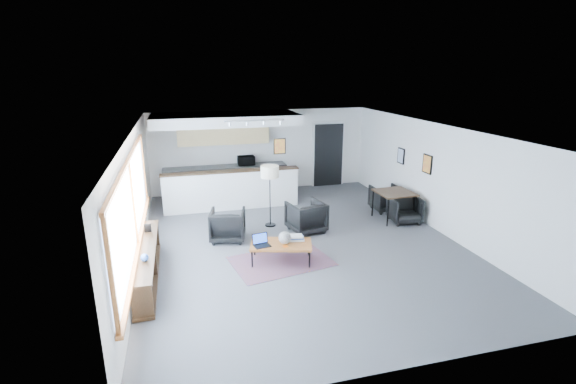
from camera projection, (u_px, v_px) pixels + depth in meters
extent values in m
cube|color=#4A4A4D|center=(299.00, 241.00, 9.73)|extent=(7.00, 9.00, 0.01)
cube|color=white|center=(300.00, 129.00, 8.98)|extent=(7.00, 9.00, 0.01)
cube|color=silver|center=(261.00, 151.00, 13.53)|extent=(7.00, 0.01, 2.60)
cube|color=silver|center=(402.00, 284.00, 5.18)|extent=(7.00, 0.01, 2.60)
cube|color=silver|center=(135.00, 200.00, 8.49)|extent=(0.01, 9.00, 2.60)
cube|color=silver|center=(437.00, 177.00, 10.21)|extent=(0.01, 9.00, 2.60)
cube|color=#8CBFFF|center=(132.00, 203.00, 7.61)|extent=(0.02, 5.80, 1.55)
cube|color=brown|center=(138.00, 244.00, 7.85)|extent=(0.10, 5.95, 0.06)
cube|color=brown|center=(128.00, 161.00, 7.39)|extent=(0.06, 5.95, 0.06)
cube|color=brown|center=(111.00, 277.00, 4.93)|extent=(0.06, 0.06, 1.60)
cube|color=brown|center=(133.00, 203.00, 7.62)|extent=(0.06, 0.06, 1.60)
cube|color=brown|center=(143.00, 168.00, 10.30)|extent=(0.06, 0.06, 1.60)
cube|color=#342112|center=(146.00, 249.00, 7.81)|extent=(0.35, 3.00, 0.05)
cube|color=#342112|center=(149.00, 276.00, 7.97)|extent=(0.35, 3.00, 0.05)
cube|color=#342112|center=(142.00, 303.00, 6.55)|extent=(0.33, 0.04, 0.55)
cube|color=#342112|center=(147.00, 263.00, 7.89)|extent=(0.33, 0.04, 0.55)
cube|color=#342112|center=(151.00, 235.00, 9.24)|extent=(0.33, 0.04, 0.55)
cube|color=#3359A5|center=(144.00, 307.00, 6.73)|extent=(0.18, 0.04, 0.20)
cube|color=silver|center=(144.00, 301.00, 6.89)|extent=(0.18, 0.04, 0.22)
cube|color=maroon|center=(145.00, 295.00, 7.04)|extent=(0.18, 0.04, 0.24)
cube|color=#342112|center=(146.00, 291.00, 7.21)|extent=(0.18, 0.04, 0.20)
cube|color=#3359A5|center=(146.00, 286.00, 7.36)|extent=(0.18, 0.04, 0.22)
cube|color=silver|center=(147.00, 281.00, 7.52)|extent=(0.18, 0.04, 0.24)
cube|color=maroon|center=(147.00, 277.00, 7.68)|extent=(0.18, 0.04, 0.20)
cube|color=#342112|center=(148.00, 272.00, 7.83)|extent=(0.18, 0.04, 0.22)
cube|color=#3359A5|center=(148.00, 268.00, 7.99)|extent=(0.18, 0.03, 0.24)
cube|color=silver|center=(149.00, 265.00, 8.15)|extent=(0.18, 0.03, 0.20)
cube|color=maroon|center=(149.00, 261.00, 8.31)|extent=(0.18, 0.03, 0.22)
cube|color=#342112|center=(150.00, 257.00, 8.46)|extent=(0.18, 0.04, 0.24)
cube|color=black|center=(148.00, 228.00, 8.52)|extent=(0.14, 0.02, 0.18)
sphere|color=#264C99|center=(145.00, 258.00, 7.23)|extent=(0.14, 0.14, 0.14)
cube|color=white|center=(232.00, 190.00, 11.77)|extent=(3.80, 0.25, 1.10)
cube|color=#342112|center=(231.00, 171.00, 11.61)|extent=(3.85, 0.32, 0.04)
cube|color=white|center=(226.00, 181.00, 13.15)|extent=(3.80, 0.60, 0.90)
cube|color=#2D2D2D|center=(225.00, 167.00, 13.01)|extent=(3.82, 0.62, 0.04)
cube|color=tan|center=(223.00, 133.00, 12.86)|extent=(2.80, 0.35, 0.70)
cube|color=white|center=(225.00, 119.00, 12.06)|extent=(4.20, 1.80, 0.30)
cube|color=black|center=(280.00, 146.00, 11.78)|extent=(0.35, 0.03, 0.45)
cube|color=orange|center=(280.00, 146.00, 11.77)|extent=(0.30, 0.01, 0.40)
cube|color=black|center=(328.00, 155.00, 14.08)|extent=(1.00, 0.12, 2.10)
cube|color=white|center=(313.00, 156.00, 13.97)|extent=(0.06, 0.10, 2.10)
cube|color=white|center=(342.00, 154.00, 14.22)|extent=(0.06, 0.10, 2.10)
cube|color=white|center=(329.00, 123.00, 13.79)|extent=(1.10, 0.10, 0.06)
cube|color=silver|center=(254.00, 120.00, 10.88)|extent=(1.60, 0.04, 0.04)
cylinder|color=silver|center=(230.00, 124.00, 10.75)|extent=(0.07, 0.07, 0.09)
cylinder|color=silver|center=(247.00, 124.00, 10.86)|extent=(0.07, 0.07, 0.09)
cylinder|color=silver|center=(264.00, 123.00, 10.97)|extent=(0.07, 0.07, 0.09)
cylinder|color=silver|center=(280.00, 123.00, 11.08)|extent=(0.07, 0.07, 0.09)
cube|color=black|center=(427.00, 164.00, 10.51)|extent=(0.03, 0.38, 0.48)
cube|color=orange|center=(427.00, 164.00, 10.50)|extent=(0.00, 0.32, 0.42)
cube|color=black|center=(401.00, 156.00, 11.72)|extent=(0.03, 0.34, 0.44)
cube|color=#859FC5|center=(400.00, 156.00, 11.72)|extent=(0.00, 0.28, 0.38)
cube|color=#53333F|center=(281.00, 261.00, 8.70)|extent=(2.21, 1.70, 0.01)
cube|color=brown|center=(281.00, 244.00, 8.59)|extent=(1.38, 0.98, 0.05)
cube|color=black|center=(252.00, 259.00, 8.38)|extent=(0.04, 0.04, 0.37)
cube|color=black|center=(255.00, 247.00, 8.93)|extent=(0.04, 0.04, 0.37)
cube|color=black|center=(309.00, 260.00, 8.36)|extent=(0.04, 0.04, 0.37)
cube|color=black|center=(308.00, 248.00, 8.92)|extent=(0.04, 0.04, 0.37)
cube|color=black|center=(281.00, 252.00, 8.32)|extent=(1.16, 0.35, 0.03)
cube|color=black|center=(282.00, 240.00, 8.87)|extent=(1.16, 0.35, 0.03)
cube|color=black|center=(262.00, 246.00, 8.44)|extent=(0.37, 0.30, 0.02)
cube|color=black|center=(260.00, 238.00, 8.51)|extent=(0.33, 0.12, 0.22)
cube|color=blue|center=(260.00, 238.00, 8.51)|extent=(0.30, 0.10, 0.19)
sphere|color=gray|center=(285.00, 238.00, 8.53)|extent=(0.26, 0.26, 0.26)
cube|color=silver|center=(296.00, 239.00, 8.76)|extent=(0.38, 0.32, 0.04)
cube|color=#3359A5|center=(296.00, 237.00, 8.75)|extent=(0.34, 0.29, 0.03)
cube|color=silver|center=(296.00, 236.00, 8.72)|extent=(0.31, 0.27, 0.03)
cube|color=#E5590C|center=(285.00, 246.00, 8.43)|extent=(0.12, 0.12, 0.01)
imported|color=black|center=(228.00, 224.00, 9.69)|extent=(0.92, 0.88, 0.80)
imported|color=black|center=(306.00, 215.00, 10.19)|extent=(0.95, 0.91, 0.83)
cylinder|color=black|center=(270.00, 225.00, 10.68)|extent=(0.35, 0.35, 0.03)
cylinder|color=black|center=(270.00, 200.00, 10.49)|extent=(0.03, 0.03, 1.32)
cylinder|color=#F5EAC9|center=(270.00, 172.00, 10.28)|extent=(0.58, 0.58, 0.29)
cube|color=#342112|center=(395.00, 193.00, 10.90)|extent=(0.94, 0.94, 0.04)
cylinder|color=black|center=(388.00, 213.00, 10.53)|extent=(0.04, 0.04, 0.72)
cylinder|color=black|center=(373.00, 203.00, 11.27)|extent=(0.04, 0.04, 0.72)
cylinder|color=black|center=(416.00, 210.00, 10.76)|extent=(0.04, 0.04, 0.72)
cylinder|color=black|center=(399.00, 201.00, 11.49)|extent=(0.04, 0.04, 0.72)
imported|color=black|center=(405.00, 210.00, 10.82)|extent=(0.69, 0.66, 0.65)
imported|color=black|center=(386.00, 199.00, 11.73)|extent=(0.65, 0.60, 0.66)
imported|color=black|center=(246.00, 160.00, 13.12)|extent=(0.53, 0.30, 0.35)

